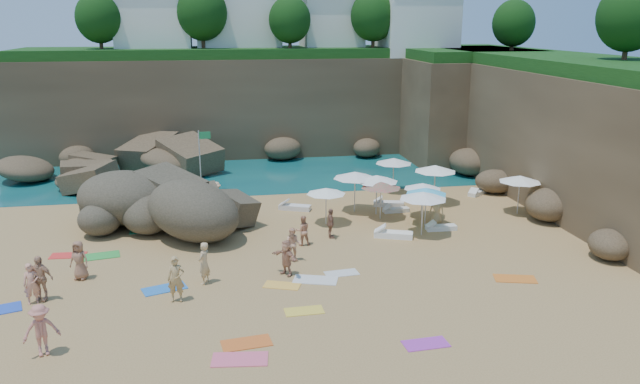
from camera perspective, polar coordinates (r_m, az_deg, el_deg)
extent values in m
plane|color=tan|center=(31.30, -2.67, -5.14)|extent=(120.00, 120.00, 0.00)
plane|color=#0C4751|center=(60.21, -6.34, 4.81)|extent=(120.00, 120.00, 0.00)
cube|color=brown|center=(54.83, -4.00, 8.05)|extent=(44.00, 8.00, 8.00)
cube|color=brown|center=(44.00, 21.26, 5.23)|extent=(8.00, 30.00, 8.00)
cube|color=brown|center=(53.70, 12.86, 7.55)|extent=(10.00, 12.00, 8.00)
cube|color=white|center=(55.27, -14.97, 14.67)|extent=(6.00, 5.00, 5.50)
cube|color=white|center=(56.15, -7.53, 15.55)|extent=(7.00, 6.00, 6.50)
cube|color=white|center=(56.11, 1.02, 14.91)|extent=(5.00, 5.00, 5.00)
cube|color=white|center=(55.94, 8.74, 15.25)|extent=(6.00, 6.00, 6.00)
sphere|color=#11380F|center=(53.75, -19.57, 14.79)|extent=(3.60, 3.60, 3.60)
sphere|color=#11380F|center=(53.10, -10.75, 15.82)|extent=(4.05, 4.05, 4.05)
sphere|color=#11380F|center=(52.51, -2.79, 15.45)|extent=(3.42, 3.42, 3.42)
sphere|color=#11380F|center=(53.84, 4.91, 15.76)|extent=(3.78, 3.78, 3.78)
sphere|color=#11380F|center=(50.44, 17.28, 14.54)|extent=(3.15, 3.15, 3.15)
sphere|color=#11380F|center=(40.65, 26.45, 14.17)|extent=(3.60, 3.60, 3.60)
cylinder|color=white|center=(61.34, -23.56, 6.66)|extent=(0.10, 0.10, 6.00)
cylinder|color=white|center=(61.00, -22.19, 6.76)|extent=(0.10, 0.10, 6.00)
cylinder|color=white|center=(60.70, -20.80, 6.86)|extent=(0.10, 0.10, 6.00)
cylinder|color=silver|center=(41.70, -10.91, 2.77)|extent=(0.08, 0.08, 4.11)
cube|color=#228849|center=(41.36, -10.48, 5.12)|extent=(0.72, 0.14, 0.46)
cylinder|color=silver|center=(34.58, 0.55, -1.39)|extent=(0.06, 0.06, 1.96)
cone|color=white|center=(34.33, 0.56, 0.10)|extent=(2.20, 2.20, 0.34)
cylinder|color=silver|center=(36.84, 3.19, -0.09)|extent=(0.07, 0.07, 2.30)
cone|color=white|center=(36.56, 3.22, 1.57)|extent=(2.59, 2.59, 0.39)
cylinder|color=silver|center=(36.43, 5.18, -0.37)|extent=(0.07, 0.07, 2.23)
cone|color=white|center=(36.16, 5.22, 1.25)|extent=(2.50, 2.50, 0.38)
cylinder|color=silver|center=(41.42, 6.71, 1.47)|extent=(0.06, 0.06, 2.16)
cone|color=silver|center=(41.18, 6.76, 2.85)|extent=(2.42, 2.42, 0.37)
cylinder|color=silver|center=(39.07, 10.42, 0.58)|extent=(0.07, 0.07, 2.30)
cone|color=white|center=(38.81, 10.50, 2.14)|extent=(2.58, 2.58, 0.39)
cylinder|color=silver|center=(36.21, 9.30, -0.86)|extent=(0.06, 0.06, 1.93)
cone|color=white|center=(35.97, 9.36, 0.54)|extent=(2.16, 2.16, 0.33)
cylinder|color=silver|center=(35.69, 5.56, -0.86)|extent=(0.06, 0.06, 2.05)
cone|color=#EE2A3F|center=(35.43, 5.60, 0.65)|extent=(2.30, 2.30, 0.35)
cylinder|color=silver|center=(38.23, 17.70, -0.34)|extent=(0.06, 0.06, 2.17)
cone|color=white|center=(37.98, 17.83, 1.16)|extent=(2.44, 2.44, 0.37)
cylinder|color=silver|center=(34.83, 9.62, -1.43)|extent=(0.06, 0.06, 2.03)
cone|color=#43BBE5|center=(34.57, 9.69, 0.10)|extent=(2.28, 2.28, 0.35)
cylinder|color=silver|center=(33.21, 9.33, -2.07)|extent=(0.07, 0.07, 2.24)
cone|color=white|center=(32.91, 9.41, -0.30)|extent=(2.51, 2.51, 0.38)
cube|color=silver|center=(38.40, 6.30, -1.08)|extent=(1.94, 1.06, 0.29)
cube|color=silver|center=(37.26, 6.96, -1.65)|extent=(1.58, 0.61, 0.24)
cube|color=silver|center=(41.96, 14.20, -0.06)|extent=(1.62, 1.46, 0.26)
cube|color=silver|center=(37.45, -2.31, -1.42)|extent=(1.99, 1.33, 0.30)
cube|color=white|center=(32.94, 6.73, -3.89)|extent=(2.11, 1.33, 0.31)
cube|color=white|center=(34.50, 11.01, -3.22)|extent=(1.67, 0.60, 0.26)
cube|color=#EB5B79|center=(21.79, -7.34, -14.93)|extent=(1.98, 1.16, 0.03)
cube|color=orange|center=(22.71, -6.73, -13.56)|extent=(1.84, 1.08, 0.03)
cube|color=green|center=(32.02, -19.59, -5.55)|extent=(2.09, 1.31, 0.03)
cube|color=yellow|center=(24.82, -1.46, -10.81)|extent=(1.54, 0.81, 0.03)
cube|color=silver|center=(28.26, 1.98, -7.43)|extent=(1.58, 0.90, 0.03)
cube|color=purple|center=(22.83, 9.64, -13.52)|extent=(1.64, 0.90, 0.03)
cube|color=red|center=(32.64, -22.05, -5.39)|extent=(1.69, 0.92, 0.03)
cube|color=blue|center=(27.51, -14.03, -8.56)|extent=(2.00, 1.44, 0.03)
cube|color=orange|center=(28.97, 17.41, -7.57)|extent=(1.96, 1.34, 0.03)
cube|color=#2D9E60|center=(34.99, -15.75, -3.46)|extent=(1.55, 0.79, 0.03)
cube|color=#FFB843|center=(27.07, -3.48, -8.51)|extent=(1.73, 1.28, 0.03)
cube|color=silver|center=(27.54, -0.42, -8.04)|extent=(2.12, 1.50, 0.03)
imported|color=tan|center=(27.60, -24.88, -7.62)|extent=(0.72, 0.59, 1.71)
imported|color=tan|center=(31.43, -1.59, -3.54)|extent=(0.79, 0.63, 1.55)
imported|color=#EAB785|center=(37.54, -9.48, -0.39)|extent=(1.25, 0.91, 1.79)
imported|color=#8F5F47|center=(32.43, 0.98, -2.89)|extent=(0.43, 0.95, 1.60)
imported|color=tan|center=(35.24, 10.63, -1.59)|extent=(0.92, 0.83, 1.67)
imported|color=#A66F53|center=(40.19, -18.57, 0.02)|extent=(1.67, 0.96, 1.73)
imported|color=tan|center=(27.34, -10.56, -6.41)|extent=(0.72, 0.81, 1.87)
imported|color=#CA7665|center=(23.68, -23.96, -12.98)|extent=(1.73, 2.12, 0.49)
imported|color=tan|center=(27.97, -24.08, -8.61)|extent=(1.61, 2.13, 0.46)
imported|color=#95644A|center=(29.50, -21.03, -7.04)|extent=(1.36, 1.91, 0.46)
imported|color=tan|center=(28.04, -3.10, -7.19)|extent=(2.17, 2.14, 0.43)
imported|color=tan|center=(26.16, -12.93, -9.27)|extent=(0.84, 1.93, 0.45)
imported|color=#EDAF86|center=(29.52, -2.46, -5.80)|extent=(1.13, 1.75, 0.61)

